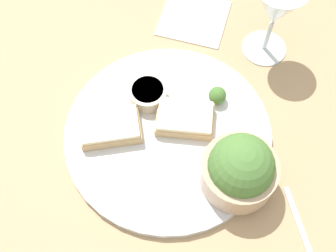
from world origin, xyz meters
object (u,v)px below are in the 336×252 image
sauce_ramekin (148,93)px  wine_glass (276,9)px  salad_bowl (240,169)px  cheese_toast_far (185,119)px  fork (308,247)px  napkin (194,18)px  cheese_toast_near (110,127)px

sauce_ramekin → wine_glass: wine_glass is taller
salad_bowl → cheese_toast_far: salad_bowl is taller
sauce_ramekin → fork: size_ratio=0.42×
wine_glass → sauce_ramekin: bearing=-126.0°
wine_glass → fork: (0.17, -0.31, -0.10)m
salad_bowl → napkin: size_ratio=0.80×
cheese_toast_far → fork: cheese_toast_far is taller
salad_bowl → wine_glass: size_ratio=0.76×
sauce_ramekin → cheese_toast_near: size_ratio=0.56×
wine_glass → napkin: (-0.14, 0.01, -0.10)m
cheese_toast_far → cheese_toast_near: bearing=-147.2°
salad_bowl → napkin: 0.33m
cheese_toast_far → sauce_ramekin: bearing=167.3°
wine_glass → fork: wine_glass is taller
cheese_toast_near → napkin: 0.28m
cheese_toast_far → napkin: size_ratio=0.76×
cheese_toast_far → napkin: (-0.08, 0.22, -0.02)m
cheese_toast_far → wine_glass: (0.06, 0.21, 0.07)m
salad_bowl → napkin: bearing=124.7°
napkin → fork: same height
fork → cheese_toast_near: bearing=173.6°
fork → cheese_toast_far: bearing=156.9°
cheese_toast_near → cheese_toast_far: bearing=32.8°
salad_bowl → fork: size_ratio=0.75×
salad_bowl → cheese_toast_far: size_ratio=1.06×
cheese_toast_near → fork: size_ratio=0.75×
sauce_ramekin → cheese_toast_far: bearing=-12.7°
sauce_ramekin → napkin: (-0.00, 0.20, -0.03)m
cheese_toast_near → cheese_toast_far: 0.12m
salad_bowl → fork: (0.13, -0.05, -0.05)m
sauce_ramekin → wine_glass: 0.25m
salad_bowl → sauce_ramekin: size_ratio=1.76×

